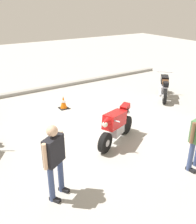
% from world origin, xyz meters
% --- Properties ---
extents(ground_plane, '(40.00, 40.00, 0.00)m').
position_xyz_m(ground_plane, '(0.00, 0.00, 0.00)').
color(ground_plane, '#ADAAA3').
extents(curb_edge, '(14.00, 0.30, 0.15)m').
position_xyz_m(curb_edge, '(0.00, 4.60, 0.07)').
color(curb_edge, gray).
rests_on(curb_edge, ground).
extents(motorcycle_red_sportbike, '(1.83, 1.08, 1.14)m').
position_xyz_m(motorcycle_red_sportbike, '(-0.07, -1.33, 0.59)').
color(motorcycle_red_sportbike, black).
rests_on(motorcycle_red_sportbike, ground).
extents(motorcycle_black_cruiser, '(1.49, 1.63, 1.09)m').
position_xyz_m(motorcycle_black_cruiser, '(4.04, 0.66, 0.52)').
color(motorcycle_black_cruiser, black).
rests_on(motorcycle_black_cruiser, ground).
extents(person_in_black_shirt, '(0.63, 0.50, 1.77)m').
position_xyz_m(person_in_black_shirt, '(-2.57, -2.54, 1.03)').
color(person_in_black_shirt, '#384772').
rests_on(person_in_black_shirt, ground).
extents(traffic_cone, '(0.36, 0.36, 0.53)m').
position_xyz_m(traffic_cone, '(-0.31, 1.94, 0.26)').
color(traffic_cone, black).
rests_on(traffic_cone, ground).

